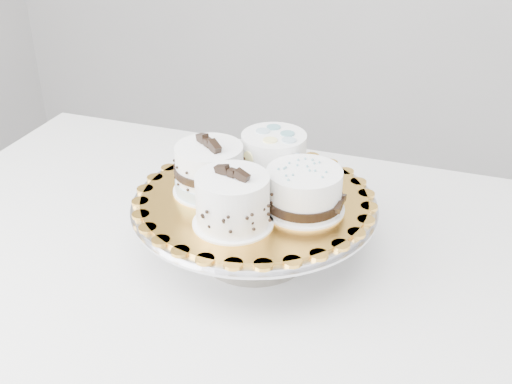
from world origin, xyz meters
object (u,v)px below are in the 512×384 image
at_px(cake_banded, 210,171).
at_px(cake_swirl, 233,202).
at_px(cake_stand, 254,217).
at_px(cake_board, 254,198).
at_px(cake_dots, 274,156).
at_px(cake_ribbon, 305,191).
at_px(table, 261,305).

bearing_deg(cake_banded, cake_swirl, -10.92).
bearing_deg(cake_swirl, cake_stand, 103.24).
height_order(cake_stand, cake_banded, cake_banded).
xyz_separation_m(cake_board, cake_dots, (0.00, 0.07, 0.04)).
distance_m(cake_banded, cake_dots, 0.11).
xyz_separation_m(cake_dots, cake_ribbon, (0.07, -0.07, -0.01)).
relative_size(cake_board, cake_ribbon, 2.70).
bearing_deg(cake_stand, cake_dots, 85.84).
bearing_deg(cake_dots, cake_board, -93.26).
relative_size(cake_stand, cake_ribbon, 2.93).
xyz_separation_m(cake_stand, cake_banded, (-0.07, -0.01, 0.07)).
relative_size(cake_board, cake_dots, 2.78).
bearing_deg(cake_ribbon, cake_swirl, -138.91).
relative_size(cake_banded, cake_ribbon, 1.12).
bearing_deg(cake_board, cake_dots, 85.84).
bearing_deg(cake_ribbon, cake_stand, 173.40).
distance_m(cake_board, cake_swirl, 0.09).
height_order(cake_stand, cake_board, cake_board).
xyz_separation_m(cake_board, cake_swirl, (0.00, -0.08, 0.04)).
relative_size(table, cake_banded, 9.40).
bearing_deg(cake_banded, cake_dots, 81.32).
height_order(cake_board, cake_banded, cake_banded).
xyz_separation_m(cake_board, cake_ribbon, (0.08, -0.01, 0.03)).
distance_m(cake_stand, cake_ribbon, 0.10).
relative_size(table, cake_dots, 10.85).
xyz_separation_m(table, cake_board, (-0.02, 0.03, 0.17)).
height_order(table, cake_banded, cake_banded).
height_order(cake_board, cake_dots, cake_dots).
bearing_deg(cake_swirl, cake_banded, 146.54).
distance_m(table, cake_banded, 0.23).
height_order(cake_stand, cake_swirl, cake_swirl).
distance_m(cake_stand, cake_board, 0.03).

